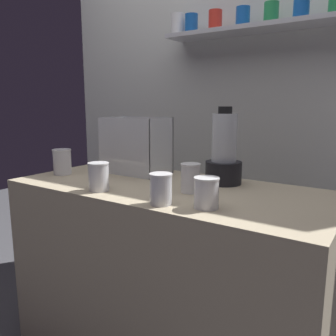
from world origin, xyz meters
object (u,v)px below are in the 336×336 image
at_px(juice_cup_beet_middle, 161,191).
at_px(juice_cup_orange_right, 190,180).
at_px(carrot_display_bin, 137,156).
at_px(juice_cup_beet_left, 99,178).
at_px(juice_cup_mango_far_right, 206,194).
at_px(blender_pitcher, 224,155).
at_px(juice_cup_orange_far_left, 62,163).

height_order(juice_cup_beet_middle, juice_cup_orange_right, juice_cup_orange_right).
xyz_separation_m(carrot_display_bin, juice_cup_beet_left, (0.11, -0.38, -0.04)).
bearing_deg(juice_cup_mango_far_right, blender_pitcher, 106.34).
distance_m(blender_pitcher, juice_cup_beet_middle, 0.44).
bearing_deg(carrot_display_bin, juice_cup_orange_right, -24.29).
distance_m(juice_cup_orange_far_left, juice_cup_mango_far_right, 0.89).
bearing_deg(juice_cup_orange_right, blender_pitcher, 78.85).
distance_m(juice_cup_orange_far_left, juice_cup_beet_middle, 0.74).
distance_m(blender_pitcher, juice_cup_beet_left, 0.56).
bearing_deg(blender_pitcher, juice_cup_mango_far_right, -73.66).
distance_m(carrot_display_bin, juice_cup_beet_middle, 0.59).
bearing_deg(juice_cup_orange_far_left, juice_cup_beet_left, -19.46).
xyz_separation_m(juice_cup_orange_far_left, juice_cup_beet_middle, (0.72, -0.16, -0.01)).
height_order(blender_pitcher, juice_cup_orange_right, blender_pitcher).
relative_size(juice_cup_orange_far_left, juice_cup_beet_left, 1.10).
bearing_deg(blender_pitcher, juice_cup_beet_left, -132.62).
xyz_separation_m(juice_cup_beet_left, juice_cup_orange_right, (0.33, 0.19, 0.00)).
bearing_deg(carrot_display_bin, juice_cup_orange_far_left, -139.93).
distance_m(juice_cup_beet_left, juice_cup_beet_middle, 0.33).
xyz_separation_m(carrot_display_bin, blender_pitcher, (0.48, 0.02, 0.04)).
bearing_deg(juice_cup_orange_far_left, carrot_display_bin, 40.07).
xyz_separation_m(juice_cup_beet_left, juice_cup_mango_far_right, (0.48, 0.03, -0.00)).
xyz_separation_m(blender_pitcher, juice_cup_beet_left, (-0.37, -0.40, -0.08)).
relative_size(juice_cup_orange_right, juice_cup_mango_far_right, 1.09).
xyz_separation_m(blender_pitcher, juice_cup_mango_far_right, (0.11, -0.38, -0.08)).
relative_size(blender_pitcher, juice_cup_mango_far_right, 3.18).
distance_m(carrot_display_bin, blender_pitcher, 0.48).
xyz_separation_m(juice_cup_orange_right, juice_cup_mango_far_right, (0.15, -0.16, -0.00)).
height_order(juice_cup_beet_middle, juice_cup_mango_far_right, juice_cup_beet_middle).
distance_m(juice_cup_orange_far_left, juice_cup_beet_left, 0.42).
bearing_deg(juice_cup_mango_far_right, juice_cup_beet_middle, -162.19).
bearing_deg(juice_cup_orange_right, juice_cup_beet_left, -150.63).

